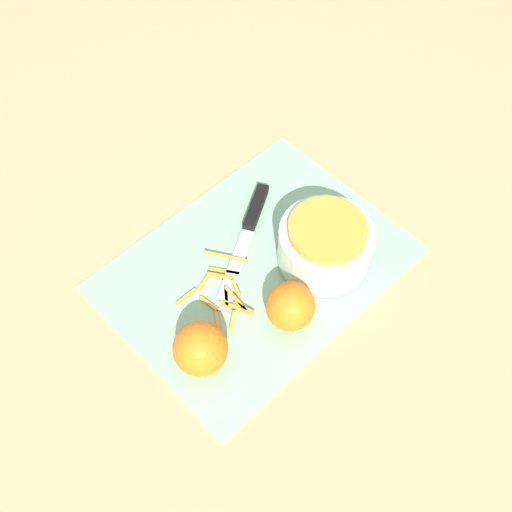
# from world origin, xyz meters

# --- Properties ---
(ground_plane) EXTENTS (4.00, 4.00, 0.00)m
(ground_plane) POSITION_xyz_m (0.00, 0.00, 0.00)
(ground_plane) COLOR tan
(cutting_board) EXTENTS (0.47, 0.35, 0.01)m
(cutting_board) POSITION_xyz_m (0.00, 0.00, 0.00)
(cutting_board) COLOR #84B793
(cutting_board) RESTS_ON ground_plane
(bowl_speckled) EXTENTS (0.15, 0.15, 0.09)m
(bowl_speckled) POSITION_xyz_m (-0.09, 0.06, 0.05)
(bowl_speckled) COLOR silver
(bowl_speckled) RESTS_ON cutting_board
(knife) EXTENTS (0.21, 0.13, 0.02)m
(knife) POSITION_xyz_m (-0.06, -0.07, 0.01)
(knife) COLOR black
(knife) RESTS_ON cutting_board
(orange_left) EXTENTS (0.08, 0.08, 0.08)m
(orange_left) POSITION_xyz_m (0.17, 0.06, 0.05)
(orange_left) COLOR orange
(orange_left) RESTS_ON cutting_board
(orange_right) EXTENTS (0.08, 0.08, 0.08)m
(orange_right) POSITION_xyz_m (0.03, 0.10, 0.04)
(orange_right) COLOR orange
(orange_right) RESTS_ON cutting_board
(peel_pile) EXTENTS (0.14, 0.15, 0.01)m
(peel_pile) POSITION_xyz_m (0.08, 0.00, 0.01)
(peel_pile) COLOR orange
(peel_pile) RESTS_ON cutting_board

